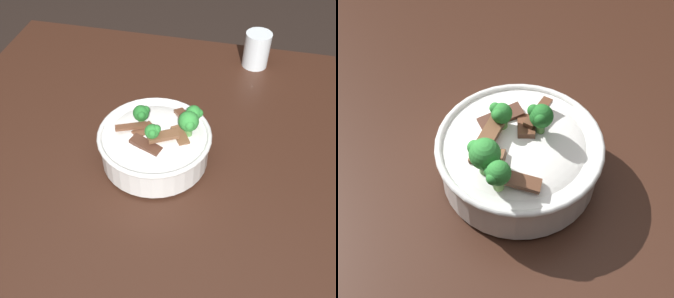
# 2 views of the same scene
# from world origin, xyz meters

# --- Properties ---
(dining_table) EXTENTS (1.31, 1.05, 0.83)m
(dining_table) POSITION_xyz_m (0.00, 0.00, 0.72)
(dining_table) COLOR #381E14
(dining_table) RESTS_ON ground
(rice_bowl) EXTENTS (0.26, 0.26, 0.15)m
(rice_bowl) POSITION_xyz_m (-0.09, 0.08, 0.89)
(rice_bowl) COLOR white
(rice_bowl) RESTS_ON dining_table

